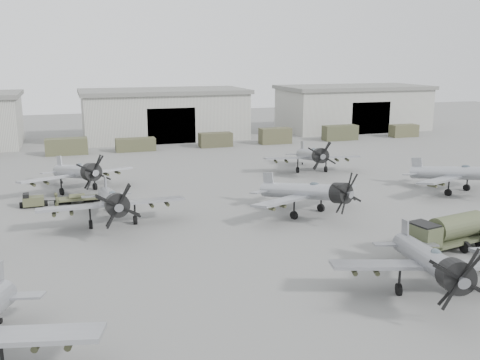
{
  "coord_description": "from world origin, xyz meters",
  "views": [
    {
      "loc": [
        -16.59,
        -33.12,
        14.53
      ],
      "look_at": [
        -0.7,
        15.85,
        2.5
      ],
      "focal_mm": 40.0,
      "sensor_mm": 36.0,
      "label": 1
    }
  ],
  "objects_px": {
    "aircraft_mid_3": "(460,174)",
    "aircraft_far_1": "(312,155)",
    "aircraft_near_1": "(432,262)",
    "ground_crew": "(57,202)",
    "aircraft_mid_2": "(309,192)",
    "aircraft_mid_1": "(112,201)",
    "fuel_tanker": "(448,231)",
    "aircraft_far_0": "(78,172)",
    "tug_trailer": "(50,200)"
  },
  "relations": [
    {
      "from": "aircraft_mid_1",
      "to": "aircraft_mid_2",
      "type": "bearing_deg",
      "value": -8.55
    },
    {
      "from": "aircraft_mid_2",
      "to": "aircraft_far_1",
      "type": "distance_m",
      "value": 18.89
    },
    {
      "from": "tug_trailer",
      "to": "aircraft_mid_1",
      "type": "bearing_deg",
      "value": -60.64
    },
    {
      "from": "aircraft_near_1",
      "to": "fuel_tanker",
      "type": "relative_size",
      "value": 1.68
    },
    {
      "from": "aircraft_far_1",
      "to": "ground_crew",
      "type": "distance_m",
      "value": 31.88
    },
    {
      "from": "aircraft_near_1",
      "to": "tug_trailer",
      "type": "relative_size",
      "value": 1.7
    },
    {
      "from": "aircraft_mid_3",
      "to": "aircraft_far_0",
      "type": "distance_m",
      "value": 41.12
    },
    {
      "from": "aircraft_mid_2",
      "to": "tug_trailer",
      "type": "xyz_separation_m",
      "value": [
        -22.96,
        11.01,
        -1.69
      ]
    },
    {
      "from": "aircraft_mid_2",
      "to": "aircraft_near_1",
      "type": "bearing_deg",
      "value": -113.18
    },
    {
      "from": "fuel_tanker",
      "to": "ground_crew",
      "type": "bearing_deg",
      "value": 134.57
    },
    {
      "from": "aircraft_far_1",
      "to": "fuel_tanker",
      "type": "height_order",
      "value": "aircraft_far_1"
    },
    {
      "from": "aircraft_far_0",
      "to": "aircraft_far_1",
      "type": "height_order",
      "value": "aircraft_far_0"
    },
    {
      "from": "ground_crew",
      "to": "tug_trailer",
      "type": "bearing_deg",
      "value": 12.7
    },
    {
      "from": "aircraft_far_0",
      "to": "tug_trailer",
      "type": "height_order",
      "value": "aircraft_far_0"
    },
    {
      "from": "aircraft_far_1",
      "to": "aircraft_far_0",
      "type": "bearing_deg",
      "value": -166.39
    },
    {
      "from": "aircraft_near_1",
      "to": "aircraft_far_0",
      "type": "relative_size",
      "value": 0.99
    },
    {
      "from": "aircraft_mid_2",
      "to": "aircraft_mid_1",
      "type": "bearing_deg",
      "value": 150.46
    },
    {
      "from": "aircraft_mid_3",
      "to": "ground_crew",
      "type": "relative_size",
      "value": 6.18
    },
    {
      "from": "aircraft_mid_3",
      "to": "aircraft_far_1",
      "type": "bearing_deg",
      "value": 106.52
    },
    {
      "from": "aircraft_mid_2",
      "to": "aircraft_far_1",
      "type": "relative_size",
      "value": 0.98
    },
    {
      "from": "aircraft_mid_1",
      "to": "aircraft_mid_2",
      "type": "xyz_separation_m",
      "value": [
        17.6,
        -2.17,
        -0.07
      ]
    },
    {
      "from": "aircraft_mid_3",
      "to": "ground_crew",
      "type": "height_order",
      "value": "aircraft_mid_3"
    },
    {
      "from": "aircraft_far_1",
      "to": "fuel_tanker",
      "type": "xyz_separation_m",
      "value": [
        -2.25,
        -28.43,
        -0.68
      ]
    },
    {
      "from": "aircraft_mid_2",
      "to": "aircraft_far_0",
      "type": "distance_m",
      "value": 25.4
    },
    {
      "from": "aircraft_mid_2",
      "to": "ground_crew",
      "type": "bearing_deg",
      "value": 137.12
    },
    {
      "from": "fuel_tanker",
      "to": "tug_trailer",
      "type": "bearing_deg",
      "value": 131.68
    },
    {
      "from": "aircraft_mid_1",
      "to": "aircraft_mid_3",
      "type": "xyz_separation_m",
      "value": [
        36.48,
        0.27,
        -0.11
      ]
    },
    {
      "from": "ground_crew",
      "to": "aircraft_far_0",
      "type": "bearing_deg",
      "value": -18.02
    },
    {
      "from": "aircraft_mid_2",
      "to": "ground_crew",
      "type": "height_order",
      "value": "aircraft_mid_2"
    },
    {
      "from": "aircraft_far_1",
      "to": "aircraft_mid_2",
      "type": "bearing_deg",
      "value": -105.55
    },
    {
      "from": "aircraft_near_1",
      "to": "ground_crew",
      "type": "distance_m",
      "value": 34.23
    },
    {
      "from": "aircraft_near_1",
      "to": "aircraft_mid_3",
      "type": "distance_m",
      "value": 27.87
    },
    {
      "from": "aircraft_mid_1",
      "to": "aircraft_mid_3",
      "type": "height_order",
      "value": "aircraft_mid_1"
    },
    {
      "from": "fuel_tanker",
      "to": "tug_trailer",
      "type": "relative_size",
      "value": 1.01
    },
    {
      "from": "aircraft_mid_2",
      "to": "fuel_tanker",
      "type": "bearing_deg",
      "value": -84.41
    },
    {
      "from": "tug_trailer",
      "to": "fuel_tanker",
      "type": "bearing_deg",
      "value": -39.58
    },
    {
      "from": "aircraft_mid_2",
      "to": "aircraft_far_1",
      "type": "bearing_deg",
      "value": 41.13
    },
    {
      "from": "aircraft_mid_1",
      "to": "aircraft_far_1",
      "type": "bearing_deg",
      "value": 28.07
    },
    {
      "from": "fuel_tanker",
      "to": "aircraft_mid_2",
      "type": "bearing_deg",
      "value": 107.5
    },
    {
      "from": "fuel_tanker",
      "to": "ground_crew",
      "type": "xyz_separation_m",
      "value": [
        -28.41,
        19.78,
        -0.58
      ]
    },
    {
      "from": "aircraft_far_0",
      "to": "ground_crew",
      "type": "xyz_separation_m",
      "value": [
        -2.18,
        -7.26,
        -1.29
      ]
    },
    {
      "from": "aircraft_near_1",
      "to": "ground_crew",
      "type": "relative_size",
      "value": 6.31
    },
    {
      "from": "aircraft_mid_2",
      "to": "ground_crew",
      "type": "relative_size",
      "value": 6.24
    },
    {
      "from": "aircraft_near_1",
      "to": "aircraft_mid_2",
      "type": "height_order",
      "value": "aircraft_mid_2"
    },
    {
      "from": "aircraft_far_0",
      "to": "tug_trailer",
      "type": "distance_m",
      "value": 5.62
    },
    {
      "from": "aircraft_mid_3",
      "to": "ground_crew",
      "type": "xyz_separation_m",
      "value": [
        -41.16,
        5.84,
        -1.22
      ]
    },
    {
      "from": "aircraft_mid_3",
      "to": "aircraft_far_1",
      "type": "relative_size",
      "value": 0.97
    },
    {
      "from": "tug_trailer",
      "to": "ground_crew",
      "type": "xyz_separation_m",
      "value": [
        0.68,
        -2.74,
        0.43
      ]
    },
    {
      "from": "aircraft_near_1",
      "to": "aircraft_mid_3",
      "type": "height_order",
      "value": "aircraft_near_1"
    },
    {
      "from": "aircraft_mid_2",
      "to": "ground_crew",
      "type": "xyz_separation_m",
      "value": [
        -22.27,
        8.27,
        -1.26
      ]
    }
  ]
}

